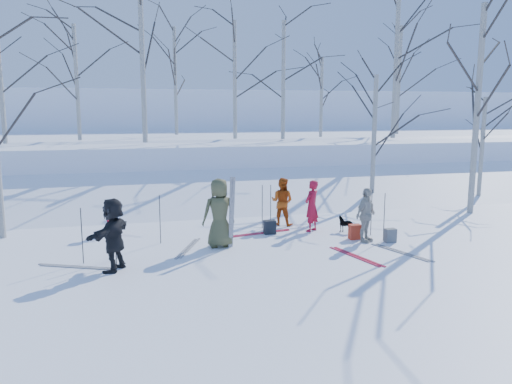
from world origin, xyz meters
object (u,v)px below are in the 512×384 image
object	(u,v)px
dog	(347,224)
skier_grey_west	(113,234)
backpack_dark	(270,227)
skier_red_north	(312,206)
backpack_red	(355,232)
skier_olive_center	(219,213)
backpack_grey	(390,235)
skier_cream_east	(366,215)
skier_red_seated	(111,218)
skier_redor_behind	(282,202)

from	to	relation	value
dog	skier_grey_west	bearing A→B (deg)	-22.79
dog	backpack_dark	size ratio (longest dim) A/B	1.41
dog	backpack_dark	distance (m)	2.30
skier_red_north	backpack_red	world-z (taller)	skier_red_north
skier_olive_center	backpack_grey	xyz separation A→B (m)	(4.62, -0.70, -0.73)
skier_cream_east	skier_grey_west	xyz separation A→B (m)	(-6.63, -0.87, 0.08)
backpack_red	backpack_grey	world-z (taller)	backpack_red
skier_olive_center	skier_cream_east	bearing A→B (deg)	167.59
skier_red_seated	backpack_red	xyz separation A→B (m)	(6.63, -2.15, -0.30)
backpack_red	backpack_dark	bearing A→B (deg)	151.53
skier_cream_east	skier_grey_west	size ratio (longest dim) A/B	0.90
backpack_red	backpack_dark	world-z (taller)	backpack_red
skier_red_north	skier_grey_west	bearing A→B (deg)	-15.15
skier_red_north	dog	xyz separation A→B (m)	(0.96, -0.39, -0.53)
skier_cream_east	backpack_grey	distance (m)	0.88
skier_red_north	skier_cream_east	world-z (taller)	skier_red_north
backpack_red	skier_olive_center	bearing A→B (deg)	177.70
skier_redor_behind	backpack_red	xyz separation A→B (m)	(1.47, -2.18, -0.54)
skier_olive_center	skier_cream_east	distance (m)	4.01
skier_red_seated	backpack_dark	bearing A→B (deg)	-84.22
skier_red_seated	dog	bearing A→B (deg)	-83.16
skier_redor_behind	dog	bearing A→B (deg)	176.74
skier_grey_west	backpack_grey	bearing A→B (deg)	123.22
backpack_dark	skier_redor_behind	bearing A→B (deg)	55.77
skier_red_seated	backpack_red	bearing A→B (deg)	-89.83
backpack_dark	dog	bearing A→B (deg)	-9.14
skier_cream_east	backpack_red	size ratio (longest dim) A/B	3.57
skier_red_seated	backpack_red	distance (m)	6.98
skier_cream_east	skier_redor_behind	bearing A→B (deg)	89.48
skier_red_north	skier_red_seated	world-z (taller)	skier_red_north
skier_cream_east	backpack_red	xyz separation A→B (m)	(-0.15, 0.33, -0.54)
skier_olive_center	backpack_red	bearing A→B (deg)	172.22
skier_red_north	skier_cream_east	xyz separation A→B (m)	(1.00, -1.52, -0.02)
skier_grey_west	backpack_dark	bearing A→B (deg)	146.81
skier_redor_behind	backpack_dark	bearing A→B (deg)	93.45
skier_red_north	backpack_red	bearing A→B (deg)	87.42
skier_redor_behind	backpack_dark	xyz separation A→B (m)	(-0.69, -1.01, -0.55)
skier_grey_west	skier_red_seated	bearing A→B (deg)	-149.23
skier_red_seated	backpack_red	world-z (taller)	skier_red_seated
skier_redor_behind	skier_red_seated	distance (m)	5.17
skier_olive_center	backpack_dark	size ratio (longest dim) A/B	4.59
skier_grey_west	backpack_dark	world-z (taller)	skier_grey_west
skier_grey_west	skier_olive_center	bearing A→B (deg)	145.08
backpack_dark	skier_cream_east	bearing A→B (deg)	-33.02
dog	skier_olive_center	bearing A→B (deg)	-30.31
backpack_grey	backpack_dark	distance (m)	3.42
skier_red_north	skier_cream_east	distance (m)	1.82
skier_redor_behind	skier_grey_west	bearing A→B (deg)	71.67
skier_red_seated	backpack_red	size ratio (longest dim) A/B	2.44
skier_redor_behind	skier_cream_east	xyz separation A→B (m)	(1.62, -2.51, -0.00)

